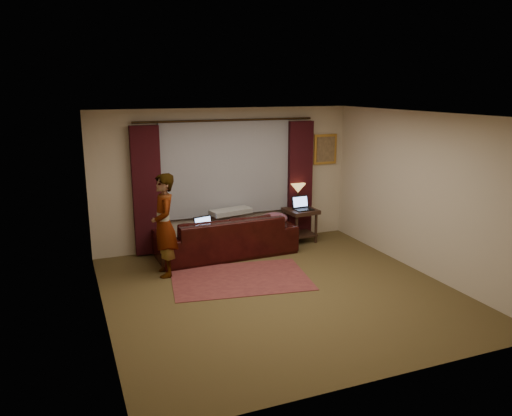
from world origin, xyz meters
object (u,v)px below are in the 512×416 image
Objects in this scene: laptop_table at (304,203)px; tiffany_lamp at (298,195)px; sofa at (226,228)px; person at (164,225)px; end_table at (300,225)px; laptop_sofa at (207,225)px.

tiffany_lamp is at bearing 87.48° from laptop_table.
sofa is 1.71m from tiffany_lamp.
sofa is 1.50× the size of person.
laptop_table is (0.02, -0.08, 0.46)m from end_table.
person is at bearing 23.75° from sofa.
person is (-0.83, -0.45, 0.20)m from laptop_sofa.
laptop_table reaches higher than end_table.
laptop_sofa is at bearing -176.93° from laptop_table.
tiffany_lamp reaches higher than laptop_table.
laptop_table is at bearing 107.26° from person.
person reaches higher than laptop_sofa.
sofa is 6.46× the size of laptop_table.
laptop_table is at bearing -7.03° from laptop_sofa.
end_table is 0.59m from tiffany_lamp.
sofa is at bearing -179.88° from laptop_table.
laptop_table is 0.23× the size of person.
laptop_table is (1.63, 0.14, 0.28)m from sofa.
sofa is 1.39m from person.
laptop_sofa is 0.23× the size of person.
sofa is at bearing -172.31° from end_table.
person is at bearing -161.24° from tiffany_lamp.
end_table is 1.38× the size of tiffany_lamp.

